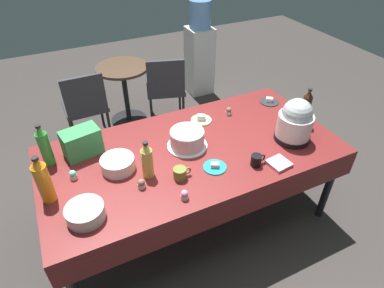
# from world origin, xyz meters

# --- Properties ---
(ground) EXTENTS (9.00, 9.00, 0.00)m
(ground) POSITION_xyz_m (0.00, 0.00, 0.00)
(ground) COLOR #383330
(potluck_table) EXTENTS (2.20, 1.10, 0.75)m
(potluck_table) POSITION_xyz_m (0.00, 0.00, 0.69)
(potluck_table) COLOR maroon
(potluck_table) RESTS_ON ground
(frosted_layer_cake) EXTENTS (0.30, 0.30, 0.14)m
(frosted_layer_cake) POSITION_xyz_m (-0.02, 0.05, 0.82)
(frosted_layer_cake) COLOR silver
(frosted_layer_cake) RESTS_ON potluck_table
(slow_cooker) EXTENTS (0.27, 0.27, 0.35)m
(slow_cooker) POSITION_xyz_m (0.75, -0.22, 0.91)
(slow_cooker) COLOR black
(slow_cooker) RESTS_ON potluck_table
(glass_salad_bowl) EXTENTS (0.23, 0.23, 0.09)m
(glass_salad_bowl) POSITION_xyz_m (-0.84, -0.31, 0.79)
(glass_salad_bowl) COLOR #B2C6BC
(glass_salad_bowl) RESTS_ON potluck_table
(ceramic_snack_bowl) EXTENTS (0.23, 0.23, 0.09)m
(ceramic_snack_bowl) POSITION_xyz_m (-0.55, 0.02, 0.80)
(ceramic_snack_bowl) COLOR silver
(ceramic_snack_bowl) RESTS_ON potluck_table
(dessert_plate_teal) EXTENTS (0.16, 0.16, 0.04)m
(dessert_plate_teal) POSITION_xyz_m (0.06, -0.25, 0.76)
(dessert_plate_teal) COLOR teal
(dessert_plate_teal) RESTS_ON potluck_table
(dessert_plate_sage) EXTENTS (0.18, 0.18, 0.05)m
(dessert_plate_sage) POSITION_xyz_m (0.24, 0.32, 0.76)
(dessert_plate_sage) COLOR #8CA87F
(dessert_plate_sage) RESTS_ON potluck_table
(dessert_plate_charcoal) EXTENTS (0.17, 0.17, 0.04)m
(dessert_plate_charcoal) POSITION_xyz_m (0.93, 0.32, 0.76)
(dessert_plate_charcoal) COLOR #2D2D33
(dessert_plate_charcoal) RESTS_ON potluck_table
(cupcake_berry) EXTENTS (0.05, 0.05, 0.07)m
(cupcake_berry) POSITION_xyz_m (0.49, 0.30, 0.78)
(cupcake_berry) COLOR beige
(cupcake_berry) RESTS_ON potluck_table
(cupcake_rose) EXTENTS (0.05, 0.05, 0.07)m
(cupcake_rose) POSITION_xyz_m (-0.46, -0.22, 0.78)
(cupcake_rose) COLOR beige
(cupcake_rose) RESTS_ON potluck_table
(cupcake_cocoa) EXTENTS (0.05, 0.05, 0.07)m
(cupcake_cocoa) POSITION_xyz_m (-0.25, -0.43, 0.78)
(cupcake_cocoa) COLOR beige
(cupcake_cocoa) RESTS_ON potluck_table
(cupcake_mint) EXTENTS (0.05, 0.05, 0.07)m
(cupcake_mint) POSITION_xyz_m (-0.85, 0.06, 0.78)
(cupcake_mint) COLOR beige
(cupcake_mint) RESTS_ON potluck_table
(soda_bottle_cola) EXTENTS (0.07, 0.07, 0.32)m
(soda_bottle_cola) POSITION_xyz_m (0.97, -0.09, 0.90)
(soda_bottle_cola) COLOR #33190F
(soda_bottle_cola) RESTS_ON potluck_table
(soda_bottle_orange_juice) EXTENTS (0.09, 0.09, 0.34)m
(soda_bottle_orange_juice) POSITION_xyz_m (-1.01, -0.07, 0.91)
(soda_bottle_orange_juice) COLOR orange
(soda_bottle_orange_juice) RESTS_ON potluck_table
(soda_bottle_lime_soda) EXTENTS (0.08, 0.08, 0.32)m
(soda_bottle_lime_soda) POSITION_xyz_m (-0.97, 0.29, 0.90)
(soda_bottle_lime_soda) COLOR green
(soda_bottle_lime_soda) RESTS_ON potluck_table
(soda_bottle_ginger_ale) EXTENTS (0.08, 0.08, 0.28)m
(soda_bottle_ginger_ale) POSITION_xyz_m (-0.38, -0.12, 0.88)
(soda_bottle_ginger_ale) COLOR gold
(soda_bottle_ginger_ale) RESTS_ON potluck_table
(coffee_mug_black) EXTENTS (0.11, 0.07, 0.08)m
(coffee_mug_black) POSITION_xyz_m (0.33, -0.35, 0.79)
(coffee_mug_black) COLOR black
(coffee_mug_black) RESTS_ON potluck_table
(coffee_mug_olive) EXTENTS (0.13, 0.09, 0.08)m
(coffee_mug_olive) POSITION_xyz_m (-0.20, -0.24, 0.79)
(coffee_mug_olive) COLOR olive
(coffee_mug_olive) RESTS_ON potluck_table
(soda_carton) EXTENTS (0.29, 0.21, 0.20)m
(soda_carton) POSITION_xyz_m (-0.73, 0.30, 0.85)
(soda_carton) COLOR #338C4C
(soda_carton) RESTS_ON potluck_table
(paper_napkin_stack) EXTENTS (0.16, 0.16, 0.02)m
(paper_napkin_stack) POSITION_xyz_m (0.47, -0.42, 0.76)
(paper_napkin_stack) COLOR pink
(paper_napkin_stack) RESTS_ON potluck_table
(maroon_chair_left) EXTENTS (0.45, 0.45, 0.85)m
(maroon_chair_left) POSITION_xyz_m (-0.55, 1.50, 0.49)
(maroon_chair_left) COLOR #333338
(maroon_chair_left) RESTS_ON ground
(maroon_chair_right) EXTENTS (0.55, 0.55, 0.85)m
(maroon_chair_right) POSITION_xyz_m (0.38, 1.50, 0.49)
(maroon_chair_right) COLOR #333338
(maroon_chair_right) RESTS_ON ground
(round_cafe_table) EXTENTS (0.60, 0.60, 0.72)m
(round_cafe_table) POSITION_xyz_m (-0.05, 1.73, 0.50)
(round_cafe_table) COLOR #473323
(round_cafe_table) RESTS_ON ground
(water_cooler) EXTENTS (0.32, 0.32, 1.24)m
(water_cooler) POSITION_xyz_m (1.09, 2.04, 0.59)
(water_cooler) COLOR silver
(water_cooler) RESTS_ON ground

